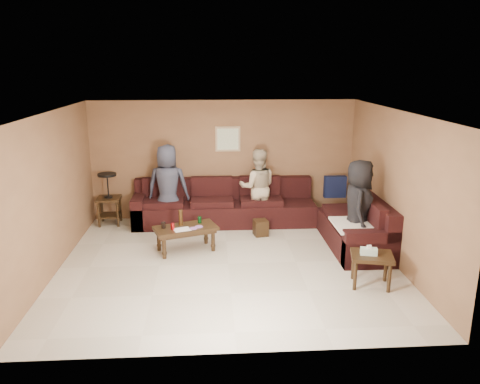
{
  "coord_description": "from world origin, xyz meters",
  "views": [
    {
      "loc": [
        -0.26,
        -7.18,
        3.21
      ],
      "look_at": [
        0.25,
        0.85,
        1.0
      ],
      "focal_mm": 35.0,
      "sensor_mm": 36.0,
      "label": 1
    }
  ],
  "objects": [
    {
      "name": "person_left",
      "position": [
        -1.13,
        1.93,
        0.85
      ],
      "size": [
        0.87,
        0.61,
        1.69
      ],
      "primitive_type": "imported",
      "rotation": [
        0.0,
        0.0,
        3.05
      ],
      "color": "#313444",
      "rests_on": "ground"
    },
    {
      "name": "sectional_sofa",
      "position": [
        0.81,
        1.52,
        0.33
      ],
      "size": [
        4.65,
        2.9,
        0.97
      ],
      "color": "black",
      "rests_on": "ground"
    },
    {
      "name": "room",
      "position": [
        0.0,
        0.0,
        1.66
      ],
      "size": [
        5.6,
        5.5,
        2.5
      ],
      "color": "beige",
      "rests_on": "ground"
    },
    {
      "name": "waste_bin",
      "position": [
        0.68,
        1.3,
        0.15
      ],
      "size": [
        0.3,
        0.3,
        0.31
      ],
      "primitive_type": "cube",
      "rotation": [
        0.0,
        0.0,
        0.19
      ],
      "color": "#332111",
      "rests_on": "ground"
    },
    {
      "name": "wall_art",
      "position": [
        0.1,
        2.48,
        1.7
      ],
      "size": [
        0.52,
        0.04,
        0.52
      ],
      "color": "tan",
      "rests_on": "ground"
    },
    {
      "name": "coffee_table",
      "position": [
        -0.73,
        0.61,
        0.38
      ],
      "size": [
        1.19,
        0.86,
        0.73
      ],
      "rotation": [
        0.0,
        0.0,
        0.33
      ],
      "color": "#332111",
      "rests_on": "ground"
    },
    {
      "name": "side_table_right",
      "position": [
        2.08,
        -0.92,
        0.43
      ],
      "size": [
        0.69,
        0.61,
        0.64
      ],
      "rotation": [
        0.0,
        0.0,
        -0.22
      ],
      "color": "#332111",
      "rests_on": "ground"
    },
    {
      "name": "person_right",
      "position": [
        2.25,
        0.35,
        0.83
      ],
      "size": [
        0.73,
        0.92,
        1.66
      ],
      "primitive_type": "imported",
      "rotation": [
        0.0,
        0.0,
        1.3
      ],
      "color": "black",
      "rests_on": "ground"
    },
    {
      "name": "end_table_left",
      "position": [
        -2.36,
        2.16,
        0.56
      ],
      "size": [
        0.49,
        0.49,
        1.07
      ],
      "rotation": [
        0.0,
        0.0,
        0.03
      ],
      "color": "#332111",
      "rests_on": "ground"
    },
    {
      "name": "person_middle",
      "position": [
        0.68,
        1.98,
        0.79
      ],
      "size": [
        0.79,
        0.63,
        1.57
      ],
      "primitive_type": "imported",
      "rotation": [
        0.0,
        0.0,
        3.1
      ],
      "color": "#BFAD8E",
      "rests_on": "ground"
    }
  ]
}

